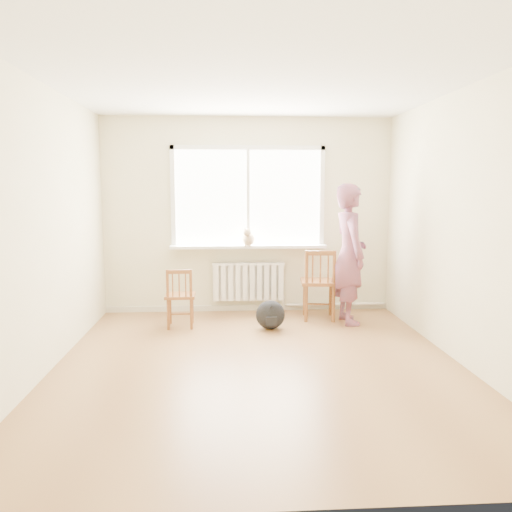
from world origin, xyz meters
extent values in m
plane|color=olive|center=(0.00, 0.00, 0.00)|extent=(4.50, 4.50, 0.00)
plane|color=white|center=(0.00, 0.00, 2.70)|extent=(4.50, 4.50, 0.00)
cube|color=beige|center=(0.00, 2.25, 1.35)|extent=(4.00, 0.01, 2.70)
cube|color=white|center=(0.00, 2.23, 1.60)|extent=(2.00, 0.02, 1.30)
cube|color=white|center=(0.00, 2.21, 2.28)|extent=(2.12, 0.05, 0.06)
cube|color=white|center=(-1.03, 2.21, 1.60)|extent=(0.06, 0.05, 1.42)
cube|color=white|center=(1.03, 2.21, 1.60)|extent=(0.06, 0.05, 1.42)
cube|color=white|center=(0.00, 2.21, 1.60)|extent=(0.04, 0.05, 1.30)
cube|color=white|center=(0.00, 2.14, 0.93)|extent=(2.15, 0.22, 0.04)
cube|color=white|center=(0.00, 2.20, 0.43)|extent=(1.00, 0.02, 0.55)
cube|color=white|center=(0.00, 2.15, 0.43)|extent=(1.00, 0.10, 0.51)
cube|color=white|center=(0.00, 2.15, 0.69)|extent=(1.00, 0.12, 0.03)
cylinder|color=silver|center=(1.25, 2.19, 0.08)|extent=(1.40, 0.04, 0.04)
cube|color=beige|center=(0.00, 2.23, 0.04)|extent=(4.00, 0.03, 0.08)
cube|color=brown|center=(-0.89, 1.45, 0.40)|extent=(0.38, 0.36, 0.04)
cylinder|color=brown|center=(-0.75, 1.60, 0.20)|extent=(0.03, 0.03, 0.40)
cylinder|color=brown|center=(-1.03, 1.59, 0.20)|extent=(0.03, 0.03, 0.40)
cylinder|color=brown|center=(-0.75, 1.32, 0.20)|extent=(0.03, 0.03, 0.40)
cylinder|color=brown|center=(-1.03, 1.31, 0.20)|extent=(0.03, 0.03, 0.40)
cylinder|color=brown|center=(-0.75, 1.32, 0.37)|extent=(0.04, 0.04, 0.75)
cylinder|color=brown|center=(-1.03, 1.31, 0.37)|extent=(0.04, 0.04, 0.75)
cube|color=brown|center=(-0.89, 1.31, 0.72)|extent=(0.30, 0.04, 0.05)
cylinder|color=brown|center=(-0.81, 1.32, 0.56)|extent=(0.02, 0.02, 0.30)
cylinder|color=brown|center=(-0.89, 1.31, 0.56)|extent=(0.02, 0.02, 0.30)
cylinder|color=brown|center=(-0.97, 1.31, 0.56)|extent=(0.02, 0.02, 0.30)
cube|color=brown|center=(0.92, 1.73, 0.50)|extent=(0.50, 0.48, 0.04)
cylinder|color=brown|center=(1.11, 1.89, 0.25)|extent=(0.04, 0.04, 0.50)
cylinder|color=brown|center=(0.76, 1.92, 0.25)|extent=(0.04, 0.04, 0.50)
cylinder|color=brown|center=(1.07, 1.54, 0.25)|extent=(0.04, 0.04, 0.50)
cylinder|color=brown|center=(0.72, 1.57, 0.25)|extent=(0.04, 0.04, 0.50)
cylinder|color=brown|center=(1.07, 1.54, 0.47)|extent=(0.04, 0.04, 0.94)
cylinder|color=brown|center=(0.72, 1.57, 0.47)|extent=(0.04, 0.04, 0.94)
cube|color=brown|center=(0.90, 1.55, 0.91)|extent=(0.38, 0.08, 0.06)
cylinder|color=brown|center=(1.00, 1.54, 0.71)|extent=(0.02, 0.02, 0.38)
cylinder|color=brown|center=(0.90, 1.55, 0.71)|extent=(0.02, 0.02, 0.38)
cylinder|color=brown|center=(0.80, 1.56, 0.71)|extent=(0.02, 0.02, 0.38)
imported|color=#B53C65|center=(1.27, 1.52, 0.89)|extent=(0.48, 0.69, 1.79)
ellipsoid|color=beige|center=(0.00, 2.07, 1.04)|extent=(0.22, 0.28, 0.19)
sphere|color=beige|center=(-0.03, 1.95, 1.14)|extent=(0.10, 0.10, 0.10)
cone|color=beige|center=(-0.05, 1.95, 1.19)|extent=(0.03, 0.03, 0.04)
cone|color=beige|center=(0.00, 1.94, 1.19)|extent=(0.03, 0.03, 0.04)
cylinder|color=beige|center=(0.02, 2.20, 0.99)|extent=(0.05, 0.17, 0.02)
cylinder|color=beige|center=(-0.05, 1.98, 1.00)|extent=(0.02, 0.02, 0.09)
cylinder|color=beige|center=(0.01, 1.97, 1.00)|extent=(0.02, 0.02, 0.09)
ellipsoid|color=black|center=(0.23, 1.26, 0.18)|extent=(0.39, 0.31, 0.36)
camera|label=1|loc=(-0.32, -4.71, 1.72)|focal=35.00mm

